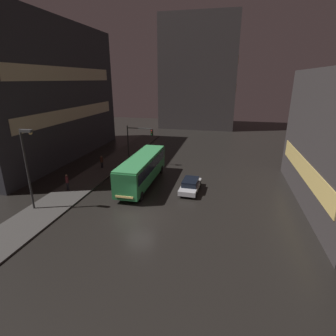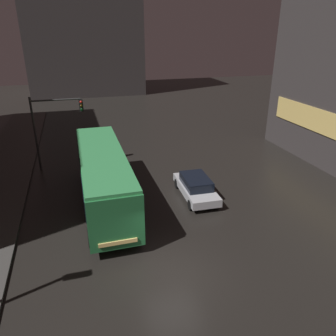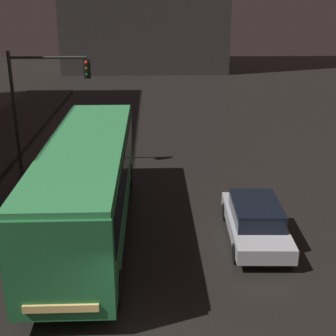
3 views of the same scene
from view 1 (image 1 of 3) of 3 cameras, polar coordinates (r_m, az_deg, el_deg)
The scene contains 10 objects.
ground_plane at distance 23.98m, azimuth -6.15°, elevation -10.57°, with size 120.00×120.00×0.00m, color black.
sidewalk_left at distance 35.71m, azimuth -14.75°, elevation -0.86°, with size 4.00×48.00×0.15m.
building_left_tower at distance 44.38m, azimuth -25.97°, elevation 14.48°, with size 10.07×28.26×19.53m.
building_far_backdrop at distance 69.07m, azimuth 6.79°, elevation 19.61°, with size 18.07×12.00×25.63m.
bus_near at distance 30.22m, azimuth -5.65°, elevation 0.13°, with size 2.68×11.40×3.38m.
car_taxi at distance 28.80m, azimuth 4.88°, elevation -3.71°, with size 2.00×4.54×1.38m.
pedestrian_near at distance 36.84m, azimuth -14.26°, elevation 1.59°, with size 0.60×0.60×1.69m.
pedestrian_mid at distance 30.48m, azimuth -21.12°, elevation -2.69°, with size 0.42×0.42×1.83m.
traffic_light_main at distance 36.82m, azimuth -6.74°, elevation 6.37°, with size 3.74×0.35×5.62m.
street_lamp_sidewalk at distance 26.22m, azimuth -28.30°, elevation 2.01°, with size 1.25×0.36×7.54m.
Camera 1 is at (7.06, -19.69, 11.72)m, focal length 28.00 mm.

